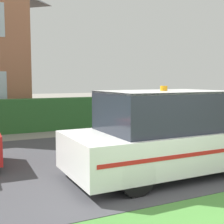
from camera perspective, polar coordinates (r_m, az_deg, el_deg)
The scene contains 4 objects.
road_strip at distance 7.82m, azimuth -2.25°, elevation -8.29°, with size 28.00×6.23×0.01m, color #424247.
garden_hedge at distance 12.41m, azimuth -7.06°, elevation -0.20°, with size 15.27×0.62×1.22m, color #2D662D.
police_car at distance 6.50m, azimuth 10.87°, elevation -4.05°, with size 4.59×1.84×1.80m.
wheelie_bin at distance 13.29m, azimuth 8.00°, elevation 0.09°, with size 0.76×0.85×1.16m.
Camera 1 is at (-3.02, -2.72, 1.93)m, focal length 50.00 mm.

